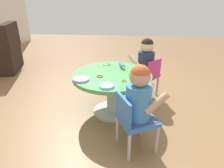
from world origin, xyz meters
TOP-DOWN VIEW (x-y plane):
  - ground_plane at (0.00, 0.00)m, footprint 10.00×10.00m
  - craft_table at (0.00, 0.00)m, footprint 0.87×0.87m
  - child_chair_left at (-0.57, -0.23)m, footprint 0.40×0.40m
  - seated_child_left at (-0.56, -0.27)m, footprint 0.39×0.43m
  - child_chair_right at (0.44, -0.43)m, footprint 0.42×0.42m
  - seated_child_right at (0.47, -0.40)m, footprint 0.43×0.44m
  - rolling_pin at (0.23, -0.10)m, footprint 0.23×0.08m
  - craft_scissors at (0.29, 0.09)m, footprint 0.12×0.14m
  - playdough_blob_0 at (-0.33, 0.02)m, footprint 0.14×0.14m
  - playdough_blob_1 at (-0.20, 0.29)m, footprint 0.16×0.16m
  - cookie_cutter_0 at (-0.09, 0.12)m, footprint 0.07×0.07m
  - cookie_cutter_1 at (-0.02, -0.31)m, footprint 0.07×0.07m
  - cookie_cutter_2 at (-0.18, -0.13)m, footprint 0.06×0.06m

SIDE VIEW (x-z plane):
  - ground_plane at x=0.00m, z-range 0.00..0.00m
  - child_chair_left at x=-0.57m, z-range 0.04..0.57m
  - child_chair_right at x=0.44m, z-range 0.04..0.57m
  - craft_table at x=0.00m, z-range 0.13..0.61m
  - craft_scissors at x=0.29m, z-range 0.49..0.49m
  - cookie_cutter_0 at x=-0.09m, z-range 0.49..0.50m
  - cookie_cutter_1 at x=-0.02m, z-range 0.49..0.50m
  - cookie_cutter_2 at x=-0.18m, z-range 0.49..0.50m
  - playdough_blob_0 at x=-0.33m, z-range 0.49..0.51m
  - playdough_blob_1 at x=-0.20m, z-range 0.49..0.51m
  - rolling_pin at x=0.23m, z-range 0.49..0.54m
  - seated_child_left at x=-0.56m, z-range 0.28..0.79m
  - seated_child_right at x=0.47m, z-range 0.28..0.79m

